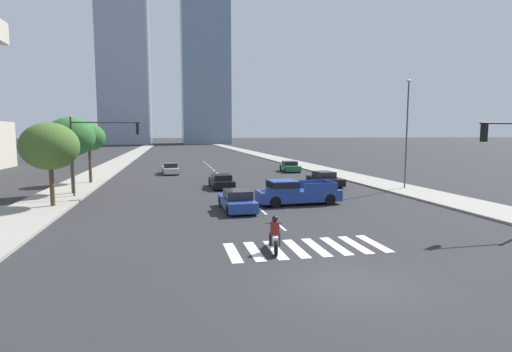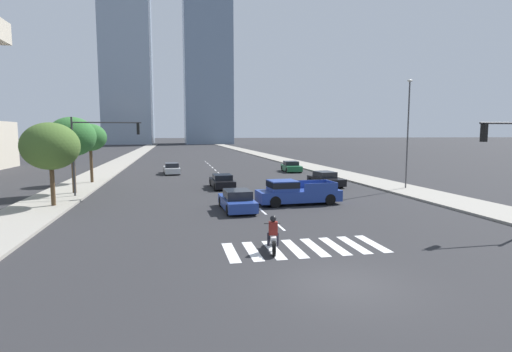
% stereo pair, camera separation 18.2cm
% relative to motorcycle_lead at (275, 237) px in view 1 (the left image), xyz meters
% --- Properties ---
extents(ground_plane, '(800.00, 800.00, 0.00)m').
position_rel_motorcycle_lead_xyz_m(ground_plane, '(1.40, -4.07, -0.58)').
color(ground_plane, '#28282B').
extents(sidewalk_east, '(4.00, 260.00, 0.15)m').
position_rel_motorcycle_lead_xyz_m(sidewalk_east, '(15.28, 25.93, -0.51)').
color(sidewalk_east, gray).
rests_on(sidewalk_east, ground).
extents(sidewalk_west, '(4.00, 260.00, 0.15)m').
position_rel_motorcycle_lead_xyz_m(sidewalk_west, '(-12.48, 25.93, -0.51)').
color(sidewalk_west, gray).
rests_on(sidewalk_west, ground).
extents(crosswalk_near, '(6.75, 2.74, 0.01)m').
position_rel_motorcycle_lead_xyz_m(crosswalk_near, '(1.40, 0.08, -0.58)').
color(crosswalk_near, silver).
rests_on(crosswalk_near, ground).
extents(lane_divider_center, '(0.14, 50.00, 0.01)m').
position_rel_motorcycle_lead_xyz_m(lane_divider_center, '(1.40, 28.08, -0.58)').
color(lane_divider_center, silver).
rests_on(lane_divider_center, ground).
extents(motorcycle_lead, '(0.74, 2.07, 1.49)m').
position_rel_motorcycle_lead_xyz_m(motorcycle_lead, '(0.00, 0.00, 0.00)').
color(motorcycle_lead, black).
rests_on(motorcycle_lead, ground).
extents(pickup_truck, '(5.77, 2.19, 1.67)m').
position_rel_motorcycle_lead_xyz_m(pickup_truck, '(4.08, 10.02, 0.23)').
color(pickup_truck, navy).
rests_on(pickup_truck, ground).
extents(sedan_green_0, '(2.22, 4.40, 1.32)m').
position_rel_motorcycle_lead_xyz_m(sedan_green_0, '(10.60, 32.17, 0.02)').
color(sedan_green_0, '#1E6038').
rests_on(sedan_green_0, ground).
extents(sedan_blue_1, '(1.92, 4.43, 1.32)m').
position_rel_motorcycle_lead_xyz_m(sedan_blue_1, '(-0.10, 8.74, 0.02)').
color(sedan_blue_1, navy).
rests_on(sedan_blue_1, ground).
extents(sedan_silver_2, '(2.02, 4.78, 1.31)m').
position_rel_motorcycle_lead_xyz_m(sedan_silver_2, '(-4.21, 32.55, 0.02)').
color(sedan_silver_2, '#B7BABF').
rests_on(sedan_silver_2, ground).
extents(sedan_black_3, '(1.91, 4.49, 1.23)m').
position_rel_motorcycle_lead_xyz_m(sedan_black_3, '(0.21, 19.08, -0.01)').
color(sedan_black_3, black).
rests_on(sedan_black_3, ground).
extents(sedan_black_4, '(2.17, 4.67, 1.31)m').
position_rel_motorcycle_lead_xyz_m(sedan_black_4, '(9.78, 18.61, 0.02)').
color(sedan_black_4, black).
rests_on(sedan_black_4, ground).
extents(traffic_signal_far, '(5.27, 0.28, 5.89)m').
position_rel_motorcycle_lead_xyz_m(traffic_signal_far, '(-9.41, 16.09, 3.64)').
color(traffic_signal_far, '#333335').
rests_on(traffic_signal_far, sidewalk_west).
extents(street_lamp_east, '(0.50, 0.24, 9.17)m').
position_rel_motorcycle_lead_xyz_m(street_lamp_east, '(15.58, 14.82, 4.77)').
color(street_lamp_east, '#3F3F42').
rests_on(street_lamp_east, sidewalk_east).
extents(street_tree_nearest, '(3.58, 3.58, 5.38)m').
position_rel_motorcycle_lead_xyz_m(street_tree_nearest, '(-11.68, 12.08, 3.41)').
color(street_tree_nearest, '#4C3823').
rests_on(street_tree_nearest, sidewalk_west).
extents(street_tree_second, '(3.60, 3.60, 5.95)m').
position_rel_motorcycle_lead_xyz_m(street_tree_second, '(-11.68, 17.68, 3.97)').
color(street_tree_second, '#4C3823').
rests_on(street_tree_second, sidewalk_west).
extents(street_tree_third, '(3.03, 3.03, 5.59)m').
position_rel_motorcycle_lead_xyz_m(street_tree_third, '(-11.68, 24.59, 3.84)').
color(street_tree_third, '#4C3823').
rests_on(street_tree_third, sidewalk_west).
extents(office_tower_left_skyline, '(20.70, 28.75, 90.83)m').
position_rel_motorcycle_lead_xyz_m(office_tower_left_skyline, '(-23.30, 174.47, 44.30)').
color(office_tower_left_skyline, '#8C9EB2').
rests_on(office_tower_left_skyline, ground).
extents(office_tower_center_skyline, '(20.83, 26.29, 139.00)m').
position_rel_motorcycle_lead_xyz_m(office_tower_center_skyline, '(11.95, 169.77, 62.93)').
color(office_tower_center_skyline, slate).
rests_on(office_tower_center_skyline, ground).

